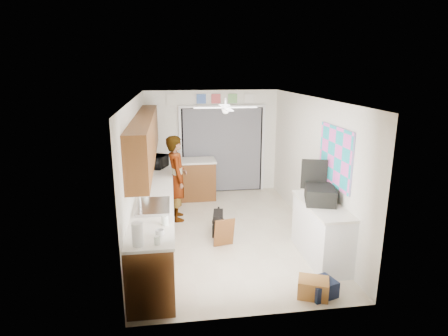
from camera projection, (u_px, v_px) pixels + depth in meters
name	position (u px, v px, depth m)	size (l,w,h in m)	color
floor	(227.00, 232.00, 7.08)	(5.00, 5.00, 0.00)	beige
ceiling	(227.00, 98.00, 6.44)	(5.00, 5.00, 0.00)	white
wall_back	(212.00, 142.00, 9.15)	(3.20, 3.20, 0.00)	white
wall_front	(259.00, 223.00, 4.37)	(3.20, 3.20, 0.00)	white
wall_left	(137.00, 172.00, 6.54)	(5.00, 5.00, 0.00)	white
wall_right	(312.00, 165.00, 6.97)	(5.00, 5.00, 0.00)	white
left_base_cabinets	(156.00, 213.00, 6.79)	(0.60, 4.80, 0.90)	brown
left_countertop	(156.00, 189.00, 6.67)	(0.62, 4.80, 0.04)	white
upper_cabinets	(145.00, 138.00, 6.61)	(0.32, 4.00, 0.80)	brown
sink_basin	(153.00, 207.00, 5.70)	(0.50, 0.76, 0.06)	silver
faucet	(140.00, 202.00, 5.65)	(0.03, 0.03, 0.22)	silver
peninsula_base	(194.00, 180.00, 8.81)	(1.00, 0.60, 0.90)	brown
peninsula_top	(193.00, 161.00, 8.69)	(1.04, 0.64, 0.04)	white
back_opening_recess	(222.00, 150.00, 9.21)	(2.00, 0.06, 2.10)	black
curtain_panel	(223.00, 150.00, 9.17)	(1.90, 0.03, 2.05)	slate
door_trim_left	(181.00, 152.00, 9.04)	(0.06, 0.04, 2.10)	white
door_trim_right	(263.00, 149.00, 9.32)	(0.06, 0.04, 2.10)	white
door_trim_head	(222.00, 106.00, 8.90)	(2.10, 0.04, 0.06)	white
header_frame_1	(201.00, 99.00, 8.82)	(0.22, 0.02, 0.22)	#456AB9
header_frame_2	(216.00, 99.00, 8.86)	(0.22, 0.02, 0.22)	#D24E53
header_frame_3	(233.00, 99.00, 8.92)	(0.22, 0.02, 0.22)	#77B869
header_frame_4	(249.00, 98.00, 8.97)	(0.22, 0.02, 0.22)	white
route66_sign	(171.00, 99.00, 8.72)	(0.22, 0.02, 0.26)	silver
right_counter_base	(321.00, 233.00, 6.00)	(0.50, 1.40, 0.90)	white
right_counter_top	(323.00, 205.00, 5.88)	(0.54, 1.44, 0.04)	white
abstract_painting	(335.00, 157.00, 5.91)	(0.03, 1.15, 0.95)	#FF5DCE
ceiling_fan	(226.00, 108.00, 6.67)	(1.14, 1.14, 0.24)	white
microwave	(158.00, 162.00, 7.98)	(0.47, 0.32, 0.26)	black
soap_bottle	(145.00, 188.00, 6.22)	(0.10, 0.10, 0.26)	silver
cup	(160.00, 233.00, 4.72)	(0.12, 0.12, 0.09)	white
jar_a	(165.00, 220.00, 5.07)	(0.10, 0.10, 0.14)	silver
jar_b	(157.00, 240.00, 4.51)	(0.07, 0.07, 0.10)	silver
paper_towel_roll	(137.00, 234.00, 4.46)	(0.13, 0.13, 0.29)	white
suitcase	(320.00, 194.00, 5.91)	(0.45, 0.60, 0.26)	black
suitcase_rim	(319.00, 201.00, 5.94)	(0.44, 0.58, 0.02)	yellow
suitcase_lid	(314.00, 174.00, 6.13)	(0.42, 0.03, 0.50)	black
cardboard_box	(313.00, 288.00, 5.06)	(0.40, 0.30, 0.25)	olive
navy_crate	(321.00, 288.00, 5.08)	(0.37, 0.31, 0.23)	#151D35
cabinet_door_panel	(224.00, 233.00, 6.43)	(0.35, 0.03, 0.53)	brown
man	(177.00, 178.00, 7.50)	(0.63, 0.42, 1.74)	white
dog	(218.00, 222.00, 6.93)	(0.26, 0.61, 0.48)	black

